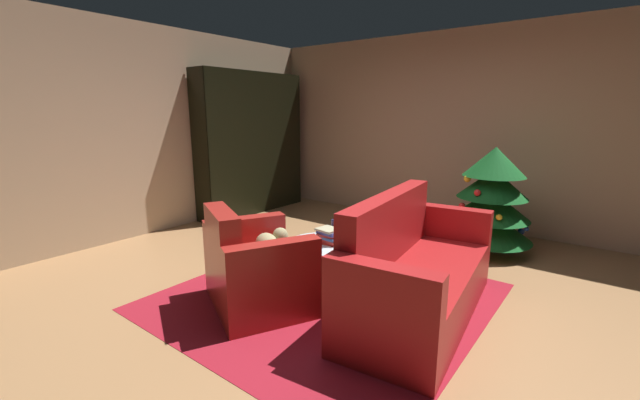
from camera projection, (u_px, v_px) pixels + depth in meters
name	position (u px, v px, depth m)	size (l,w,h in m)	color
ground_plane	(343.00, 295.00, 3.55)	(7.45, 7.45, 0.00)	#9E7148
wall_back	(462.00, 130.00, 5.50)	(6.33, 0.06, 2.68)	tan
wall_left	(142.00, 132.00, 5.11)	(0.06, 5.87, 2.68)	tan
area_rug	(326.00, 296.00, 3.52)	(2.53, 2.54, 0.01)	maroon
bookshelf_unit	(257.00, 146.00, 6.39)	(0.38, 1.94, 2.19)	black
armchair_red	(255.00, 269.00, 3.32)	(1.16, 1.07, 0.85)	maroon
couch_red	(415.00, 275.00, 3.17)	(0.95, 1.90, 0.96)	maroon
coffee_table	(323.00, 248.00, 3.51)	(0.64, 0.64, 0.47)	black
book_stack_on_table	(329.00, 236.00, 3.49)	(0.24, 0.19, 0.13)	red
bottle_on_table	(335.00, 228.00, 3.61)	(0.08, 0.08, 0.23)	navy
decorated_tree	(491.00, 200.00, 4.53)	(0.95, 0.95, 1.22)	brown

